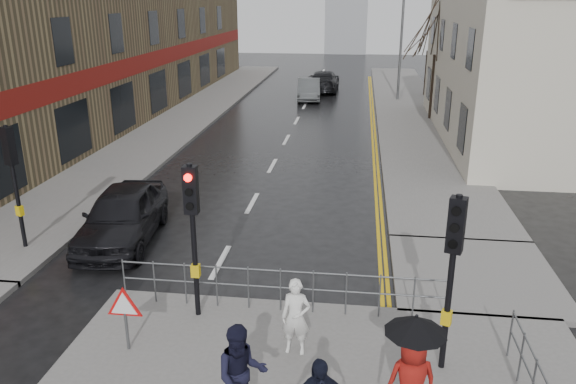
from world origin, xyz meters
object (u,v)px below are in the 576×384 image
(car_parked, at_px, (122,215))
(car_mid, at_px, (309,89))
(pedestrian_b, at_px, (241,375))
(pedestrian_with_umbrella, at_px, (412,367))
(pedestrian_a, at_px, (296,317))

(car_parked, distance_m, car_mid, 24.00)
(pedestrian_b, xyz_separation_m, car_mid, (-1.76, 30.64, -0.31))
(car_parked, height_order, car_mid, car_parked)
(pedestrian_b, distance_m, car_parked, 8.40)
(pedestrian_with_umbrella, bearing_deg, pedestrian_a, 139.07)
(pedestrian_a, bearing_deg, pedestrian_with_umbrella, -38.61)
(pedestrian_a, bearing_deg, car_parked, 140.81)
(pedestrian_b, bearing_deg, car_parked, 105.89)
(pedestrian_b, height_order, car_mid, pedestrian_b)
(pedestrian_b, relative_size, car_mid, 0.41)
(car_mid, bearing_deg, car_parked, -102.67)
(pedestrian_a, xyz_separation_m, car_mid, (-2.40, 28.67, -0.21))
(pedestrian_with_umbrella, relative_size, car_parked, 0.44)
(pedestrian_with_umbrella, distance_m, car_mid, 30.74)
(car_parked, relative_size, car_mid, 1.09)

